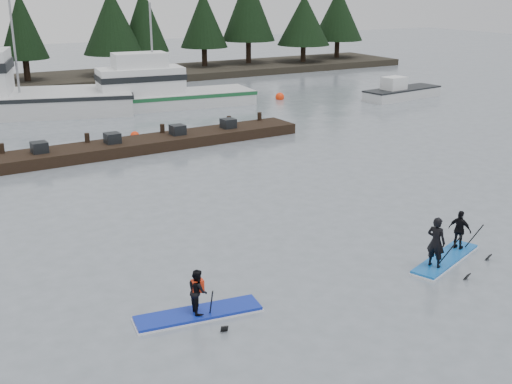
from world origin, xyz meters
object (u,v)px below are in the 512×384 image
paddleboard_duo (447,243)px  floating_dock (151,143)px  paddleboard_solo (198,302)px  fishing_boat_medium (158,100)px

paddleboard_duo → floating_dock: bearing=78.8°
floating_dock → paddleboard_solo: (-5.16, -16.84, 0.11)m
fishing_boat_medium → paddleboard_solo: fishing_boat_medium is taller
floating_dock → paddleboard_solo: bearing=-109.3°
fishing_boat_medium → paddleboard_solo: 28.98m
paddleboard_solo → floating_dock: bearing=80.9°
floating_dock → paddleboard_duo: 17.68m
fishing_boat_medium → paddleboard_duo: 28.01m
floating_dock → paddleboard_solo: paddleboard_solo is taller
floating_dock → paddleboard_duo: bearing=-83.3°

